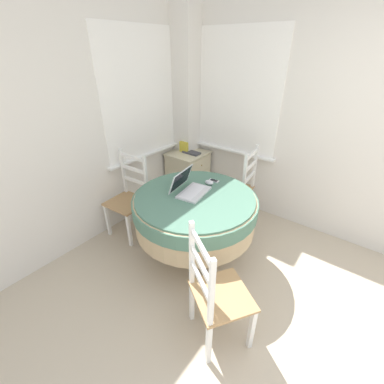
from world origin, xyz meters
TOP-DOWN VIEW (x-y plane):
  - corner_room_shell at (1.09, 1.70)m, footprint 4.21×4.57m
  - round_dining_table at (0.68, 1.57)m, footprint 1.19×1.19m
  - laptop at (0.70, 1.66)m, footprint 0.38×0.34m
  - computer_mouse at (0.95, 1.60)m, footprint 0.06×0.09m
  - cell_phone at (1.04, 1.60)m, footprint 0.06×0.11m
  - dining_chair_near_back_window at (0.57, 2.44)m, footprint 0.41×0.43m
  - dining_chair_near_right_window at (1.56, 1.56)m, footprint 0.45×0.43m
  - dining_chair_camera_near at (0.07, 0.93)m, footprint 0.55×0.55m
  - corner_cabinet at (1.67, 2.44)m, footprint 0.51×0.49m
  - storage_box at (1.72, 2.50)m, footprint 0.17×0.13m
  - book_on_cabinet at (1.67, 2.38)m, footprint 0.12×0.25m

SIDE VIEW (x-z plane):
  - corner_cabinet at x=1.67m, z-range 0.00..0.69m
  - dining_chair_near_back_window at x=0.57m, z-range -0.04..0.95m
  - dining_chair_near_right_window at x=1.56m, z-range -0.04..0.95m
  - dining_chair_camera_near at x=0.07m, z-range -0.04..0.95m
  - round_dining_table at x=0.68m, z-range 0.22..0.97m
  - book_on_cabinet at x=1.67m, z-range 0.69..0.71m
  - cell_phone at x=1.04m, z-range 0.75..0.76m
  - storage_box at x=1.72m, z-range 0.69..0.83m
  - computer_mouse at x=0.95m, z-range 0.75..0.80m
  - laptop at x=0.70m, z-range 0.69..0.91m
  - corner_room_shell at x=1.09m, z-range 0.00..2.55m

